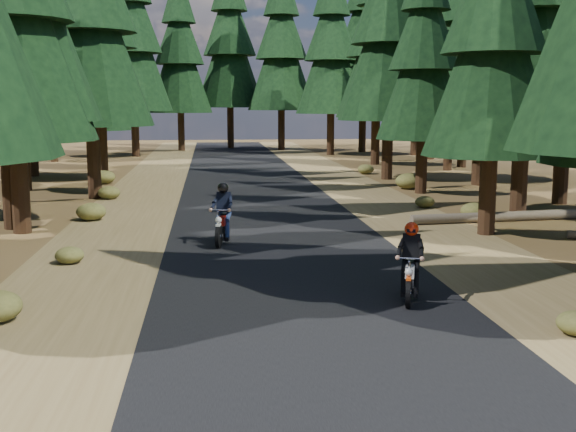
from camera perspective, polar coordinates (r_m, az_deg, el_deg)
The scene contains 9 objects.
ground at distance 15.74m, azimuth 0.60°, elevation -4.80°, with size 120.00×120.00×0.00m, color #4D3B1B.
road at distance 20.60m, azimuth -1.06°, elevation -1.51°, with size 6.00×100.00×0.01m, color black.
shoulder_l at distance 20.71m, azimuth -13.84°, elevation -1.73°, with size 3.20×100.00×0.01m, color brown.
shoulder_r at distance 21.50m, azimuth 11.25°, elevation -1.25°, with size 3.20×100.00×0.01m, color brown.
pine_forest at distance 36.51m, azimuth -3.49°, elevation 15.43°, with size 34.59×55.08×16.32m.
log_near at distance 23.89m, azimuth 16.33°, elevation -0.05°, with size 0.32×0.32×5.94m, color #4C4233.
understory_shrubs at distance 24.81m, azimuth -0.22°, elevation 0.92°, with size 14.72×31.60×0.69m.
rider_lead at distance 13.94m, azimuth 9.62°, elevation -4.61°, with size 1.00×1.74×1.49m.
rider_follow at distance 19.29m, azimuth -5.20°, elevation -0.62°, with size 0.89×1.90×1.63m.
Camera 1 is at (-1.82, -15.18, 3.72)m, focal length 45.00 mm.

